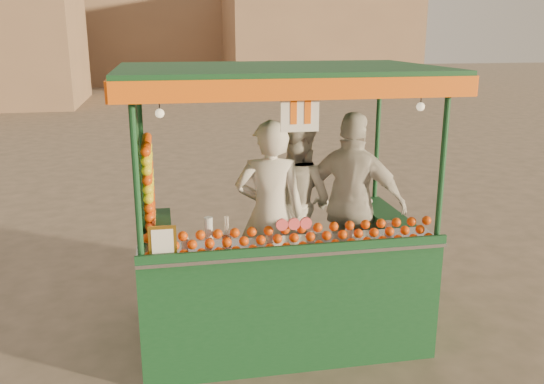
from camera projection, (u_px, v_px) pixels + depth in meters
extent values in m
plane|color=brown|center=(261.00, 327.00, 5.67)|extent=(90.00, 90.00, 0.00)
cube|color=#916E52|center=(316.00, 38.00, 28.97)|extent=(9.00, 6.00, 5.00)
cube|color=#916E52|center=(137.00, 19.00, 32.74)|extent=(14.00, 7.00, 7.00)
cube|color=#103E1D|center=(278.00, 315.00, 5.61)|extent=(2.55, 1.57, 0.29)
cylinder|color=black|center=(187.00, 320.00, 5.44)|extent=(0.35, 0.10, 0.35)
cylinder|color=black|center=(364.00, 304.00, 5.76)|extent=(0.35, 0.10, 0.35)
cube|color=#103E1D|center=(293.00, 292.00, 4.86)|extent=(2.55, 0.29, 0.78)
cube|color=#103E1D|center=(157.00, 269.00, 5.35)|extent=(0.29, 1.27, 0.78)
cube|color=#103E1D|center=(386.00, 252.00, 5.76)|extent=(0.29, 1.27, 0.78)
cube|color=#B2B2B7|center=(293.00, 246.00, 4.78)|extent=(2.55, 0.45, 0.03)
cylinder|color=#103E1D|center=(136.00, 179.00, 4.26)|extent=(0.05, 0.05, 1.37)
cylinder|color=#103E1D|center=(443.00, 165.00, 4.70)|extent=(0.05, 0.05, 1.37)
cylinder|color=#103E1D|center=(141.00, 142.00, 5.65)|extent=(0.05, 0.05, 1.37)
cylinder|color=#103E1D|center=(378.00, 134.00, 6.09)|extent=(0.05, 0.05, 1.37)
cube|color=#103E1D|center=(279.00, 71.00, 4.98)|extent=(2.74, 1.76, 0.08)
cube|color=#F2600D|center=(303.00, 89.00, 4.17)|extent=(2.74, 0.04, 0.16)
cube|color=#F2600D|center=(261.00, 73.00, 5.83)|extent=(2.74, 0.04, 0.16)
cube|color=#F2600D|center=(116.00, 82.00, 4.75)|extent=(0.04, 1.76, 0.16)
cube|color=#F2600D|center=(425.00, 77.00, 5.25)|extent=(0.04, 1.76, 0.16)
cylinder|color=#FF4D53|center=(294.00, 224.00, 4.59)|extent=(0.10, 0.02, 0.10)
cube|color=#B88222|center=(163.00, 243.00, 4.43)|extent=(0.22, 0.02, 0.27)
cube|color=white|center=(300.00, 112.00, 4.29)|extent=(0.29, 0.01, 0.29)
sphere|color=#FFE5B2|center=(160.00, 113.00, 4.23)|extent=(0.07, 0.07, 0.07)
sphere|color=#FFE5B2|center=(421.00, 107.00, 4.60)|extent=(0.07, 0.07, 0.07)
imported|color=silver|center=(270.00, 214.00, 5.34)|extent=(0.70, 0.51, 1.77)
imported|color=silver|center=(296.00, 201.00, 5.85)|extent=(1.01, 1.05, 1.71)
imported|color=silver|center=(352.00, 204.00, 5.61)|extent=(1.12, 0.94, 1.80)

